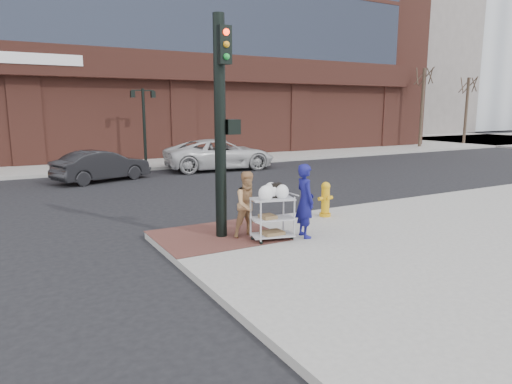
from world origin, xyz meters
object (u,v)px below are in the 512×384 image
sedan_dark (102,166)px  utility_cart (273,214)px  pedestrian_tan (249,205)px  fire_hydrant (325,199)px  traffic_signal_pole (221,121)px  woman_blue (305,201)px  lamp_post (144,118)px  minivan_white (220,154)px

sedan_dark → utility_cart: bearing=167.8°
pedestrian_tan → fire_hydrant: pedestrian_tan is taller
traffic_signal_pole → sedan_dark: (-0.65, 10.90, -2.16)m
woman_blue → lamp_post: bearing=7.4°
sedan_dark → traffic_signal_pole: bearing=163.8°
lamp_post → woman_blue: lamp_post is taller
pedestrian_tan → utility_cart: bearing=-50.9°
utility_cart → fire_hydrant: bearing=26.9°
pedestrian_tan → fire_hydrant: bearing=18.3°
woman_blue → pedestrian_tan: bearing=71.2°
woman_blue → utility_cart: woman_blue is taller
woman_blue → utility_cart: (-0.79, 0.15, -0.27)m
lamp_post → woman_blue: 16.28m
traffic_signal_pole → woman_blue: size_ratio=2.90×
lamp_post → minivan_white: (2.94, -3.33, -1.84)m
traffic_signal_pole → woman_blue: 2.64m
fire_hydrant → minivan_white: bearing=79.8°
lamp_post → traffic_signal_pole: traffic_signal_pole is taller
lamp_post → pedestrian_tan: 15.77m
minivan_white → utility_cart: (-4.54, -12.71, -0.04)m
woman_blue → sedan_dark: (-2.31, 11.85, -0.34)m
pedestrian_tan → utility_cart: pedestrian_tan is taller
traffic_signal_pole → fire_hydrant: size_ratio=5.15×
lamp_post → utility_cart: bearing=-95.7°
lamp_post → fire_hydrant: (0.88, -14.77, -1.97)m
utility_cart → pedestrian_tan: bearing=126.1°
minivan_white → traffic_signal_pole: bearing=161.6°
lamp_post → sedan_dark: bearing=-125.9°
fire_hydrant → utility_cart: bearing=-153.1°
utility_cart → fire_hydrant: utility_cart is taller
lamp_post → utility_cart: (-1.61, -16.03, -1.87)m
utility_cart → sedan_dark: bearing=97.4°
woman_blue → pedestrian_tan: woman_blue is taller
sedan_dark → fire_hydrant: size_ratio=4.21×
lamp_post → woman_blue: bearing=-92.9°
lamp_post → woman_blue: size_ratio=2.32×
minivan_white → fire_hydrant: minivan_white is taller
utility_cart → woman_blue: bearing=-10.9°
traffic_signal_pole → fire_hydrant: traffic_signal_pole is taller
utility_cart → fire_hydrant: size_ratio=1.35×
minivan_white → lamp_post: bearing=47.5°
woman_blue → minivan_white: (3.75, 12.86, -0.23)m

